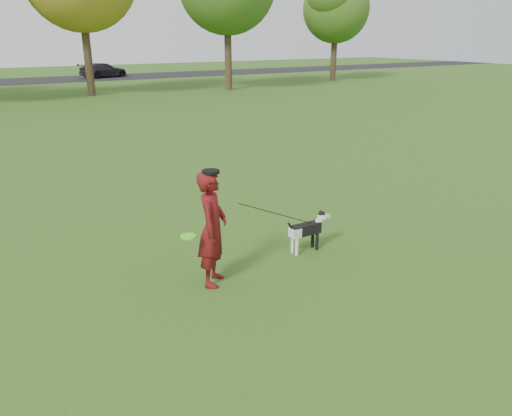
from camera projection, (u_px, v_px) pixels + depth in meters
ground at (268, 269)px, 8.11m from camera, size 120.00×120.00×0.00m
man at (212, 229)px, 7.39m from camera, size 0.74×0.77×1.78m
dog at (309, 228)px, 8.69m from camera, size 0.92×0.18×0.70m
car_right at (103, 70)px, 44.28m from camera, size 4.64×3.03×1.25m
man_held_items at (279, 214)px, 8.08m from camera, size 2.64×0.40×1.31m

